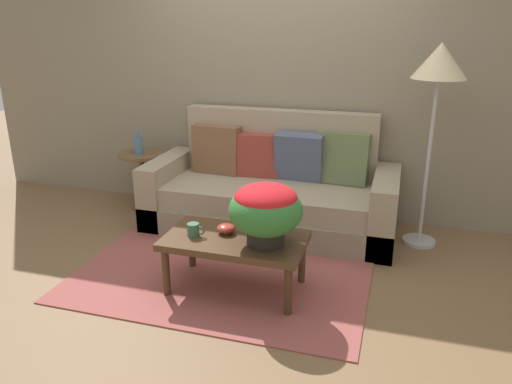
{
  "coord_description": "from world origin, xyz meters",
  "views": [
    {
      "loc": [
        1.22,
        -3.41,
        1.87
      ],
      "look_at": [
        0.15,
        0.17,
        0.56
      ],
      "focal_mm": 34.82,
      "sensor_mm": 36.0,
      "label": 1
    }
  ],
  "objects": [
    {
      "name": "floor_lamp",
      "position": [
        1.46,
        0.81,
        1.47
      ],
      "size": [
        0.43,
        0.43,
        1.69
      ],
      "color": "#B2B2B7",
      "rests_on": "ground"
    },
    {
      "name": "area_rug",
      "position": [
        0.0,
        -0.07,
        0.01
      ],
      "size": [
        2.21,
        1.86,
        0.01
      ],
      "primitive_type": "cube",
      "color": "#994C47",
      "rests_on": "ground"
    },
    {
      "name": "wall_back",
      "position": [
        0.0,
        1.29,
        1.39
      ],
      "size": [
        6.4,
        0.12,
        2.78
      ],
      "primitive_type": "cube",
      "color": "gray",
      "rests_on": "ground"
    },
    {
      "name": "side_table",
      "position": [
        -1.29,
        0.91,
        0.4
      ],
      "size": [
        0.45,
        0.45,
        0.57
      ],
      "color": "brown",
      "rests_on": "ground"
    },
    {
      "name": "snack_bowl",
      "position": [
        0.08,
        -0.35,
        0.45
      ],
      "size": [
        0.13,
        0.13,
        0.07
      ],
      "color": "#B2382D",
      "rests_on": "coffee_table"
    },
    {
      "name": "table_vase",
      "position": [
        -1.3,
        0.9,
        0.67
      ],
      "size": [
        0.09,
        0.09,
        0.23
      ],
      "color": "slate",
      "rests_on": "side_table"
    },
    {
      "name": "coffee_mug",
      "position": [
        -0.12,
        -0.46,
        0.46
      ],
      "size": [
        0.13,
        0.09,
        0.09
      ],
      "color": "#3D664C",
      "rests_on": "coffee_table"
    },
    {
      "name": "couch",
      "position": [
        0.11,
        0.81,
        0.33
      ],
      "size": [
        2.27,
        0.91,
        1.05
      ],
      "color": "gray",
      "rests_on": "ground"
    },
    {
      "name": "ground_plane",
      "position": [
        0.0,
        0.0,
        0.0
      ],
      "size": [
        14.0,
        14.0,
        0.0
      ],
      "primitive_type": "plane",
      "color": "brown"
    },
    {
      "name": "potted_plant",
      "position": [
        0.4,
        -0.44,
        0.67
      ],
      "size": [
        0.5,
        0.5,
        0.42
      ],
      "color": "black",
      "rests_on": "coffee_table"
    },
    {
      "name": "coffee_table",
      "position": [
        0.17,
        -0.4,
        0.36
      ],
      "size": [
        0.99,
        0.56,
        0.41
      ],
      "color": "#442D1B",
      "rests_on": "ground"
    }
  ]
}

